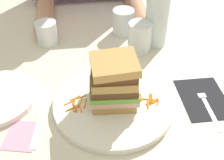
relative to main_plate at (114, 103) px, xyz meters
The scene contains 30 objects.
ground_plane 0.02m from the main_plate, 158.42° to the left, with size 3.00×3.00×0.00m, color beige.
main_plate is the anchor object (origin of this frame).
sandwich 0.07m from the main_plate, 79.72° to the right, with size 0.12×0.10×0.13m.
carrot_shred_0 0.07m from the main_plate, behind, with size 0.00×0.00×0.03m, color orange.
carrot_shred_1 0.09m from the main_plate, behind, with size 0.00×0.00×0.02m, color orange.
carrot_shred_2 0.09m from the main_plate, behind, with size 0.00×0.00×0.03m, color orange.
carrot_shred_3 0.11m from the main_plate, behind, with size 0.00×0.00×0.03m, color orange.
carrot_shred_4 0.10m from the main_plate, behind, with size 0.00×0.00×0.03m, color orange.
carrot_shred_5 0.08m from the main_plate, behind, with size 0.00×0.00×0.03m, color orange.
carrot_shred_6 0.09m from the main_plate, 167.39° to the left, with size 0.00×0.00×0.03m, color orange.
carrot_shred_7 0.08m from the main_plate, 169.13° to the right, with size 0.00×0.00×0.03m, color orange.
carrot_shred_8 0.09m from the main_plate, behind, with size 0.00×0.00×0.02m, color orange.
carrot_shred_9 0.08m from the main_plate, 165.17° to the left, with size 0.00×0.00×0.03m, color orange.
carrot_shred_10 0.11m from the main_plate, 12.22° to the right, with size 0.00×0.00×0.02m, color orange.
carrot_shred_11 0.09m from the main_plate, 14.39° to the right, with size 0.00×0.00×0.03m, color orange.
carrot_shred_12 0.07m from the main_plate, ahead, with size 0.00×0.00×0.02m, color orange.
carrot_shred_13 0.09m from the main_plate, ahead, with size 0.00×0.00×0.03m, color orange.
carrot_shred_14 0.09m from the main_plate, 11.58° to the right, with size 0.00×0.00×0.03m, color orange.
carrot_shred_15 0.08m from the main_plate, 17.36° to the right, with size 0.00×0.00×0.03m, color orange.
carrot_shred_16 0.08m from the main_plate, ahead, with size 0.00×0.00×0.03m, color orange.
carrot_shred_17 0.09m from the main_plate, ahead, with size 0.00×0.00×0.02m, color orange.
carrot_shred_18 0.10m from the main_plate, ahead, with size 0.00×0.00×0.03m, color orange.
napkin_dark 0.23m from the main_plate, ahead, with size 0.11×0.15×0.00m, color black.
fork 0.23m from the main_plate, ahead, with size 0.02×0.17×0.00m.
knife 0.18m from the main_plate, behind, with size 0.04×0.20×0.00m.
juice_glass 0.26m from the main_plate, 64.45° to the left, with size 0.07×0.07×0.09m.
water_bottle 0.33m from the main_plate, 57.47° to the left, with size 0.07×0.07×0.25m.
empty_tumbler_0 0.35m from the main_plate, 118.47° to the left, with size 0.07×0.07×0.07m, color silver.
empty_tumbler_1 0.35m from the main_plate, 76.91° to the left, with size 0.07×0.07×0.08m, color silver.
napkin_pink 0.22m from the main_plate, 163.01° to the right, with size 0.07×0.08×0.00m, color pink.
Camera 1 is at (-0.06, -0.51, 0.51)m, focal length 47.08 mm.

